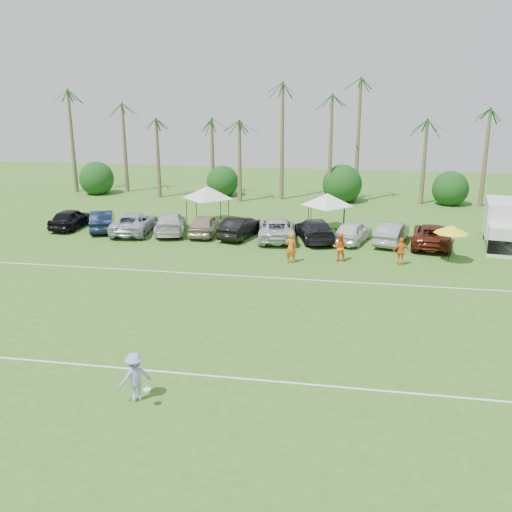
# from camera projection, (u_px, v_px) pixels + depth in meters

# --- Properties ---
(ground) EXTENTS (120.00, 120.00, 0.00)m
(ground) POSITION_uv_depth(u_px,v_px,m) (139.00, 398.00, 20.38)
(ground) COLOR #35631D
(ground) RESTS_ON ground
(field_lines) EXTENTS (80.00, 12.10, 0.01)m
(field_lines) POSITION_uv_depth(u_px,v_px,m) (199.00, 313.00, 27.92)
(field_lines) COLOR white
(field_lines) RESTS_ON ground
(palm_tree_0) EXTENTS (2.40, 2.40, 8.90)m
(palm_tree_0) POSITION_uv_depth(u_px,v_px,m) (66.00, 119.00, 57.76)
(palm_tree_0) COLOR brown
(palm_tree_0) RESTS_ON ground
(palm_tree_1) EXTENTS (2.40, 2.40, 9.90)m
(palm_tree_1) POSITION_uv_depth(u_px,v_px,m) (112.00, 111.00, 56.68)
(palm_tree_1) COLOR brown
(palm_tree_1) RESTS_ON ground
(palm_tree_2) EXTENTS (2.40, 2.40, 10.90)m
(palm_tree_2) POSITION_uv_depth(u_px,v_px,m) (160.00, 102.00, 55.60)
(palm_tree_2) COLOR brown
(palm_tree_2) RESTS_ON ground
(palm_tree_3) EXTENTS (2.40, 2.40, 11.90)m
(palm_tree_3) POSITION_uv_depth(u_px,v_px,m) (199.00, 93.00, 54.69)
(palm_tree_3) COLOR brown
(palm_tree_3) RESTS_ON ground
(palm_tree_4) EXTENTS (2.40, 2.40, 8.90)m
(palm_tree_4) POSITION_uv_depth(u_px,v_px,m) (240.00, 121.00, 54.76)
(palm_tree_4) COLOR brown
(palm_tree_4) RESTS_ON ground
(palm_tree_5) EXTENTS (2.40, 2.40, 9.90)m
(palm_tree_5) POSITION_uv_depth(u_px,v_px,m) (281.00, 112.00, 53.85)
(palm_tree_5) COLOR brown
(palm_tree_5) RESTS_ON ground
(palm_tree_6) EXTENTS (2.40, 2.40, 10.90)m
(palm_tree_6) POSITION_uv_depth(u_px,v_px,m) (324.00, 103.00, 52.93)
(palm_tree_6) COLOR brown
(palm_tree_6) RESTS_ON ground
(palm_tree_7) EXTENTS (2.40, 2.40, 11.90)m
(palm_tree_7) POSITION_uv_depth(u_px,v_px,m) (368.00, 93.00, 52.02)
(palm_tree_7) COLOR brown
(palm_tree_7) RESTS_ON ground
(palm_tree_8) EXTENTS (2.40, 2.40, 8.90)m
(palm_tree_8) POSITION_uv_depth(u_px,v_px,m) (422.00, 123.00, 51.93)
(palm_tree_8) COLOR brown
(palm_tree_8) RESTS_ON ground
(palm_tree_9) EXTENTS (2.40, 2.40, 9.90)m
(palm_tree_9) POSITION_uv_depth(u_px,v_px,m) (481.00, 113.00, 50.85)
(palm_tree_9) COLOR brown
(palm_tree_9) RESTS_ON ground
(bush_tree_0) EXTENTS (4.00, 4.00, 4.00)m
(bush_tree_0) POSITION_uv_depth(u_px,v_px,m) (103.00, 174.00, 59.83)
(bush_tree_0) COLOR brown
(bush_tree_0) RESTS_ON ground
(bush_tree_1) EXTENTS (4.00, 4.00, 4.00)m
(bush_tree_1) POSITION_uv_depth(u_px,v_px,m) (223.00, 178.00, 57.66)
(bush_tree_1) COLOR brown
(bush_tree_1) RESTS_ON ground
(bush_tree_2) EXTENTS (4.00, 4.00, 4.00)m
(bush_tree_2) POSITION_uv_depth(u_px,v_px,m) (343.00, 181.00, 55.67)
(bush_tree_2) COLOR brown
(bush_tree_2) RESTS_ON ground
(bush_tree_3) EXTENTS (4.00, 4.00, 4.00)m
(bush_tree_3) POSITION_uv_depth(u_px,v_px,m) (449.00, 184.00, 54.00)
(bush_tree_3) COLOR brown
(bush_tree_3) RESTS_ON ground
(sideline_player_a) EXTENTS (0.80, 0.61, 1.95)m
(sideline_player_a) POSITION_uv_depth(u_px,v_px,m) (291.00, 248.00, 35.72)
(sideline_player_a) COLOR orange
(sideline_player_a) RESTS_ON ground
(sideline_player_b) EXTENTS (0.92, 0.74, 1.80)m
(sideline_player_b) POSITION_uv_depth(u_px,v_px,m) (340.00, 247.00, 36.09)
(sideline_player_b) COLOR orange
(sideline_player_b) RESTS_ON ground
(sideline_player_c) EXTENTS (1.08, 0.59, 1.74)m
(sideline_player_c) POSITION_uv_depth(u_px,v_px,m) (401.00, 252.00, 35.25)
(sideline_player_c) COLOR orange
(sideline_player_c) RESTS_ON ground
(box_truck) EXTENTS (3.11, 6.25, 3.08)m
(box_truck) POSITION_uv_depth(u_px,v_px,m) (504.00, 223.00, 39.12)
(box_truck) COLOR silver
(box_truck) RESTS_ON ground
(canopy_tent_left) EXTENTS (4.29, 4.29, 3.48)m
(canopy_tent_left) POSITION_uv_depth(u_px,v_px,m) (207.00, 186.00, 45.78)
(canopy_tent_left) COLOR black
(canopy_tent_left) RESTS_ON ground
(canopy_tent_right) EXTENTS (4.09, 4.09, 3.32)m
(canopy_tent_right) POSITION_uv_depth(u_px,v_px,m) (328.00, 193.00, 43.46)
(canopy_tent_right) COLOR black
(canopy_tent_right) RESTS_ON ground
(market_umbrella) EXTENTS (2.16, 2.16, 2.41)m
(market_umbrella) POSITION_uv_depth(u_px,v_px,m) (451.00, 229.00, 35.43)
(market_umbrella) COLOR black
(market_umbrella) RESTS_ON ground
(frisbee_player) EXTENTS (1.37, 1.27, 1.81)m
(frisbee_player) POSITION_uv_depth(u_px,v_px,m) (135.00, 377.00, 19.98)
(frisbee_player) COLOR #9693D0
(frisbee_player) RESTS_ON ground
(parked_car_0) EXTENTS (1.89, 4.60, 1.56)m
(parked_car_0) POSITION_uv_depth(u_px,v_px,m) (71.00, 218.00, 44.50)
(parked_car_0) COLOR black
(parked_car_0) RESTS_ON ground
(parked_car_1) EXTENTS (3.30, 5.02, 1.56)m
(parked_car_1) POSITION_uv_depth(u_px,v_px,m) (102.00, 220.00, 43.84)
(parked_car_1) COLOR black
(parked_car_1) RESTS_ON ground
(parked_car_2) EXTENTS (3.14, 5.85, 1.56)m
(parked_car_2) POSITION_uv_depth(u_px,v_px,m) (134.00, 223.00, 43.13)
(parked_car_2) COLOR #ABAEB9
(parked_car_2) RESTS_ON ground
(parked_car_3) EXTENTS (3.43, 5.75, 1.56)m
(parked_car_3) POSITION_uv_depth(u_px,v_px,m) (170.00, 223.00, 43.04)
(parked_car_3) COLOR silver
(parked_car_3) RESTS_ON ground
(parked_car_4) EXTENTS (1.97, 4.63, 1.56)m
(parked_car_4) POSITION_uv_depth(u_px,v_px,m) (205.00, 225.00, 42.50)
(parked_car_4) COLOR gray
(parked_car_4) RESTS_ON ground
(parked_car_5) EXTENTS (2.66, 4.99, 1.56)m
(parked_car_5) POSITION_uv_depth(u_px,v_px,m) (240.00, 227.00, 41.82)
(parked_car_5) COLOR black
(parked_car_5) RESTS_ON ground
(parked_car_6) EXTENTS (3.37, 5.93, 1.56)m
(parked_car_6) POSITION_uv_depth(u_px,v_px,m) (277.00, 229.00, 41.25)
(parked_car_6) COLOR silver
(parked_car_6) RESTS_ON ground
(parked_car_7) EXTENTS (3.67, 5.79, 1.56)m
(parked_car_7) POSITION_uv_depth(u_px,v_px,m) (314.00, 230.00, 41.00)
(parked_car_7) COLOR black
(parked_car_7) RESTS_ON ground
(parked_car_8) EXTENTS (3.10, 4.92, 1.56)m
(parked_car_8) POSITION_uv_depth(u_px,v_px,m) (353.00, 231.00, 40.51)
(parked_car_8) COLOR silver
(parked_car_8) RESTS_ON ground
(parked_car_9) EXTENTS (2.80, 5.01, 1.56)m
(parked_car_9) POSITION_uv_depth(u_px,v_px,m) (392.00, 233.00, 40.12)
(parked_car_9) COLOR gray
(parked_car_9) RESTS_ON ground
(parked_car_10) EXTENTS (3.35, 5.93, 1.56)m
(parked_car_10) POSITION_uv_depth(u_px,v_px,m) (432.00, 235.00, 39.47)
(parked_car_10) COLOR #531A0F
(parked_car_10) RESTS_ON ground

